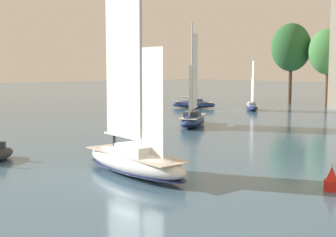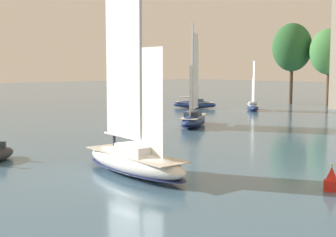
% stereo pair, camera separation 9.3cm
% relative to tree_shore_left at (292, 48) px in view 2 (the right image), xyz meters
% --- Properties ---
extents(ground_plane, '(400.00, 400.00, 0.00)m').
position_rel_tree_shore_left_xyz_m(ground_plane, '(29.76, -61.55, -11.18)').
color(ground_plane, '#42667F').
extents(tree_shore_left, '(7.76, 7.76, 15.97)m').
position_rel_tree_shore_left_xyz_m(tree_shore_left, '(0.00, 0.00, 0.00)').
color(tree_shore_left, '#4C3828').
rests_on(tree_shore_left, ground).
extents(tree_shore_center, '(7.06, 7.06, 14.53)m').
position_rel_tree_shore_left_xyz_m(tree_shore_center, '(7.63, 0.70, -1.01)').
color(tree_shore_center, brown).
rests_on(tree_shore_center, ground).
extents(sailboat_main, '(10.41, 3.36, 14.13)m').
position_rel_tree_shore_left_xyz_m(sailboat_main, '(29.77, -61.55, -10.07)').
color(sailboat_main, white).
rests_on(sailboat_main, ground).
extents(sailboat_moored_mid_channel, '(8.02, 6.04, 11.01)m').
position_rel_tree_shore_left_xyz_m(sailboat_moored_mid_channel, '(-5.09, -21.98, -10.43)').
color(sailboat_moored_mid_channel, navy).
rests_on(sailboat_moored_mid_channel, ground).
extents(sailboat_moored_far_slip, '(7.36, 8.86, 12.49)m').
position_rel_tree_shore_left_xyz_m(sailboat_moored_far_slip, '(13.47, -40.23, -10.18)').
color(sailboat_moored_far_slip, navy).
rests_on(sailboat_moored_far_slip, ground).
extents(sailboat_moored_outer_mooring, '(5.93, 6.08, 9.13)m').
position_rel_tree_shore_left_xyz_m(sailboat_moored_outer_mooring, '(4.39, -17.40, -10.41)').
color(sailboat_moored_outer_mooring, navy).
rests_on(sailboat_moored_outer_mooring, ground).
extents(channel_buoy, '(0.87, 0.87, 1.61)m').
position_rel_tree_shore_left_xyz_m(channel_buoy, '(40.67, -55.49, -10.56)').
color(channel_buoy, red).
rests_on(channel_buoy, ground).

